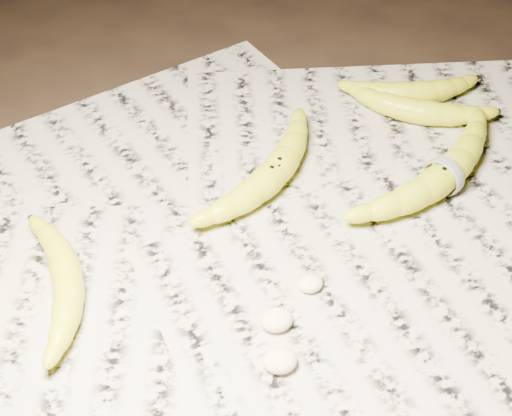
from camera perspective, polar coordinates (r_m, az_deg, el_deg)
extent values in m
plane|color=black|center=(0.80, 1.28, -3.16)|extent=(3.00, 3.00, 0.00)
cube|color=#AFA896|center=(0.81, 0.71, -2.32)|extent=(0.90, 0.70, 0.01)
torus|color=white|center=(0.88, 14.85, 2.66)|extent=(0.03, 0.04, 0.05)
ellipsoid|color=beige|center=(0.69, 1.95, -11.94)|extent=(0.03, 0.03, 0.02)
ellipsoid|color=beige|center=(0.72, 1.65, -8.75)|extent=(0.03, 0.03, 0.02)
ellipsoid|color=beige|center=(0.75, 4.36, -5.86)|extent=(0.03, 0.02, 0.02)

